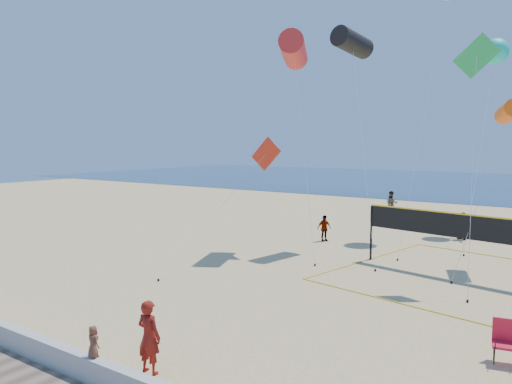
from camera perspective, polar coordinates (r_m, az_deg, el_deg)
The scene contains 14 objects.
ground at distance 13.35m, azimuth 0.27°, elevation -19.04°, with size 120.00×120.00×0.00m, color #D9B97A.
woman at distance 12.80m, azimuth -12.14°, elevation -15.88°, with size 0.66×0.43×1.82m, color maroon.
toddler at distance 12.68m, azimuth -18.11°, elevation -15.93°, with size 0.37×0.24×0.75m, color brown.
far_person_0 at distance 28.52m, azimuth 7.79°, elevation -4.12°, with size 0.87×0.36×1.48m, color gray.
far_person_1 at distance 31.03m, azimuth 22.50°, elevation -3.60°, with size 1.47×0.47×1.59m, color gray.
far_person_3 at distance 39.41m, azimuth 15.24°, elevation -1.26°, with size 0.90×0.70×1.86m, color gray.
camp_chair at distance 14.61m, azimuth 26.58°, elevation -14.76°, with size 0.69×0.82×1.23m.
volleyball_net at distance 22.09m, azimuth 23.87°, elevation -4.52°, with size 11.63×11.51×2.67m.
kite_0 at distance 26.37m, azimuth 4.32°, elevation 15.87°, with size 4.00×4.34×11.06m.
kite_1 at distance 27.31m, azimuth 10.94°, elevation 16.42°, with size 3.89×5.55×11.42m.
kite_2 at distance 24.80m, azimuth 26.92°, elevation 8.15°, with size 1.92×5.32×7.44m.
kite_3 at distance 24.78m, azimuth 0.69°, elevation 3.83°, with size 1.75×7.12×5.86m.
kite_4 at distance 21.33m, azimuth 23.86°, elevation 12.92°, with size 1.68×2.96×9.73m.
kite_7 at distance 34.72m, azimuth 25.69°, elevation 14.28°, with size 1.68×9.07×11.86m.
Camera 1 is at (6.83, -10.02, 5.60)m, focal length 35.00 mm.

